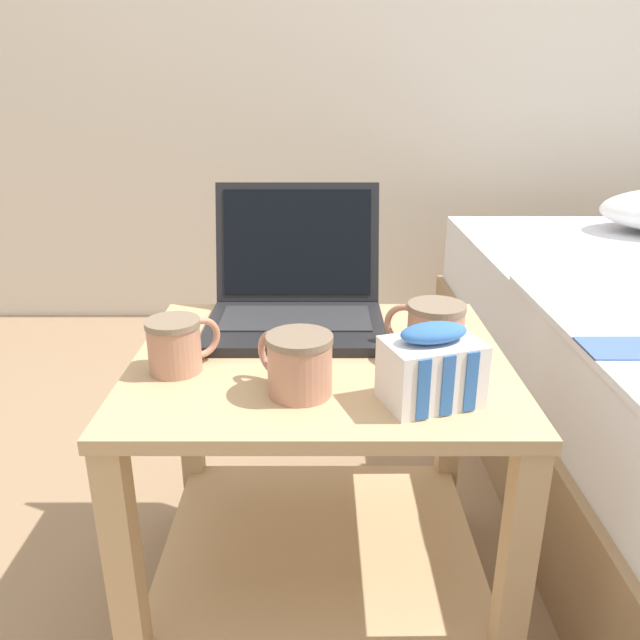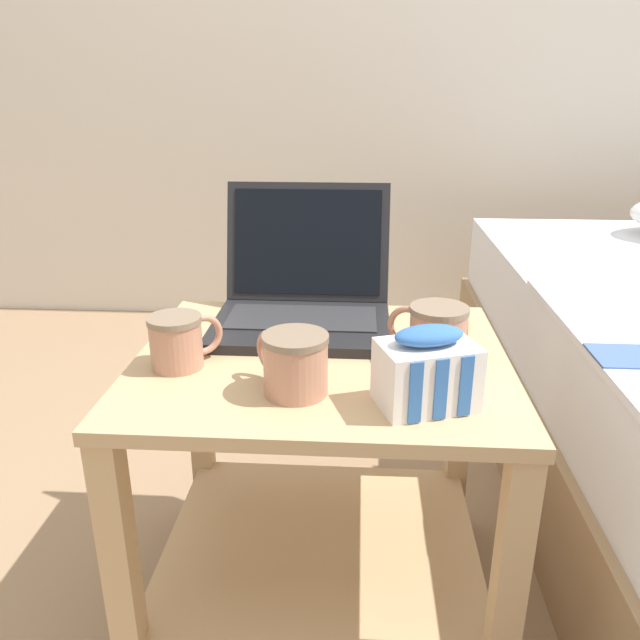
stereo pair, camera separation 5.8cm
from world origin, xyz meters
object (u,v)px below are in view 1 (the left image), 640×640
Objects in this scene: mug_front_left at (298,361)px; snack_bag at (431,368)px; laptop at (296,297)px; cell_phone at (441,326)px; mug_front_right at (176,342)px; mug_mid_center at (434,328)px.

mug_front_left is 0.19m from snack_bag.
snack_bag is at bearing -57.91° from laptop.
mug_front_left is at bearing -134.53° from cell_phone.
mug_front_right is 0.75× the size of cell_phone.
mug_mid_center is (0.22, 0.13, 0.00)m from mug_front_left.
mug_front_left reaches higher than mug_front_right.
snack_bag reaches higher than mug_front_right.
cell_phone is at bearing 22.08° from mug_front_right.
mug_front_left is at bearing -149.81° from mug_mid_center.
cell_phone is (0.07, 0.29, -0.05)m from snack_bag.
mug_front_left is 0.76× the size of snack_bag.
snack_bag is (0.19, -0.03, 0.00)m from mug_front_left.
mug_front_right is (-0.18, -0.22, -0.00)m from laptop.
mug_mid_center is at bearing 6.72° from mug_front_right.
mug_front_right is 0.72× the size of snack_bag.
laptop is 0.28m from cell_phone.
laptop is at bearing 50.07° from mug_front_right.
laptop is 0.38m from snack_bag.
mug_front_right is at bearing -157.92° from cell_phone.
mug_front_right is at bearing -173.28° from mug_mid_center.
mug_front_left is at bearing -87.38° from laptop.
mug_front_right is 0.85× the size of mug_mid_center.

